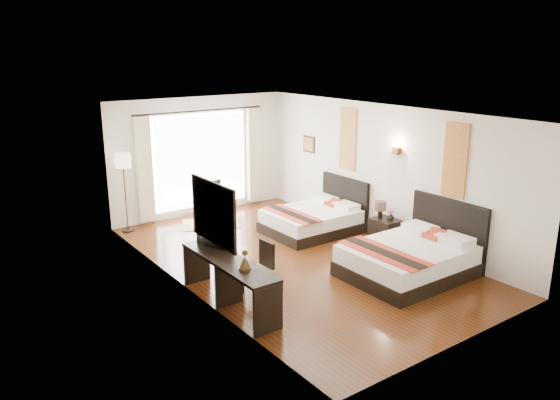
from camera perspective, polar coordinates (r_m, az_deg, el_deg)
floor at (r=10.47m, az=1.57°, el=-6.21°), size 4.50×7.50×0.01m
ceiling at (r=9.78m, az=1.69°, el=9.17°), size 4.50×7.50×0.02m
wall_headboard at (r=11.49m, az=10.58°, el=2.87°), size 0.01×7.50×2.80m
wall_desk at (r=8.90m, az=-9.96°, el=-0.87°), size 0.01×7.50×2.80m
wall_window at (r=13.13m, az=-8.34°, el=4.56°), size 4.50×0.01×2.80m
wall_entry at (r=7.54m, az=19.19°, el=-4.60°), size 4.50×0.01×2.80m
window_glass at (r=13.14m, az=-8.30°, el=4.12°), size 2.40×0.02×2.20m
sheer_curtain at (r=13.09m, az=-8.17°, el=4.08°), size 2.30×0.02×2.10m
drape_left at (r=12.47m, az=-13.99°, el=3.10°), size 0.35×0.14×2.35m
drape_right at (r=13.77m, az=-2.73°, el=4.72°), size 0.35×0.14×2.35m
art_panel_near at (r=10.25m, az=17.84°, el=3.97°), size 0.03×0.50×1.35m
art_panel_far at (r=12.11m, az=7.11°, el=6.31°), size 0.03×0.50×1.35m
wall_sconce at (r=11.07m, az=12.08°, el=5.05°), size 0.10×0.14×0.14m
mirror_frame at (r=8.08m, az=-6.99°, el=-1.34°), size 0.04×1.25×0.95m
mirror_glass at (r=8.09m, az=-6.83°, el=-1.31°), size 0.01×1.12×0.82m
bed_near at (r=9.93m, az=13.51°, el=-5.90°), size 2.18×1.70×1.23m
bed_far at (r=11.91m, az=3.63°, el=-1.99°), size 1.96×1.52×1.10m
nightstand at (r=11.34m, az=10.90°, el=-3.28°), size 0.45×0.56×0.54m
table_lamp at (r=11.27m, az=10.43°, el=-0.74°), size 0.24×0.24×0.39m
vase at (r=11.20m, az=11.49°, el=-1.91°), size 0.18×0.18×0.15m
console_desk at (r=8.60m, az=-5.37°, el=-8.57°), size 0.50×2.20×0.76m
television at (r=8.83m, az=-7.17°, el=-3.76°), size 0.36×0.76×0.44m
bronze_figurine at (r=8.02m, az=-3.70°, el=-6.40°), size 0.23×0.23×0.27m
desk_chair at (r=8.99m, az=-2.20°, el=-8.17°), size 0.42×0.42×0.87m
floor_lamp at (r=12.08m, az=-16.08°, el=3.48°), size 0.35×0.35×1.74m
side_table at (r=12.76m, az=-7.60°, el=-0.97°), size 0.47×0.47×0.54m
fruit_bowl at (r=12.66m, az=-7.73°, el=0.27°), size 0.24×0.24×0.05m
window_chair at (r=12.82m, az=-6.26°, el=-0.80°), size 0.53×0.53×0.91m
jute_rug at (r=12.57m, az=-7.21°, el=-2.48°), size 1.51×1.30×0.01m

